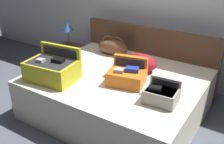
% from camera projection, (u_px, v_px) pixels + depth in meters
% --- Properties ---
extents(ground_plane, '(12.00, 12.00, 0.00)m').
position_uv_depth(ground_plane, '(100.00, 127.00, 3.16)').
color(ground_plane, '#4C515B').
extents(bed, '(2.02, 1.67, 0.53)m').
position_uv_depth(bed, '(117.00, 94.00, 3.35)').
color(bed, beige).
rests_on(bed, ground).
extents(headboard, '(2.06, 0.08, 0.93)m').
position_uv_depth(headboard, '(148.00, 58.00, 3.92)').
color(headboard, '#4C3323').
rests_on(headboard, ground).
extents(hard_case_large, '(0.61, 0.47, 0.38)m').
position_uv_depth(hard_case_large, '(52.00, 69.00, 3.09)').
color(hard_case_large, gold).
rests_on(hard_case_large, bed).
extents(hard_case_medium, '(0.47, 0.42, 0.28)m').
position_uv_depth(hard_case_medium, '(127.00, 75.00, 3.02)').
color(hard_case_medium, '#D16619').
rests_on(hard_case_medium, bed).
extents(hard_case_small, '(0.34, 0.29, 0.23)m').
position_uv_depth(hard_case_small, '(161.00, 94.00, 2.65)').
color(hard_case_small, gray).
rests_on(hard_case_small, bed).
extents(duffel_bag, '(0.49, 0.27, 0.28)m').
position_uv_depth(duffel_bag, '(113.00, 47.00, 3.83)').
color(duffel_bag, brown).
rests_on(duffel_bag, bed).
extents(pillow_near_headboard, '(0.46, 0.36, 0.21)m').
position_uv_depth(pillow_near_headboard, '(141.00, 62.00, 3.34)').
color(pillow_near_headboard, maroon).
rests_on(pillow_near_headboard, bed).
extents(nightstand, '(0.44, 0.40, 0.47)m').
position_uv_depth(nightstand, '(70.00, 60.00, 4.43)').
color(nightstand, '#4C3323').
rests_on(nightstand, ground).
extents(table_lamp, '(0.19, 0.19, 0.41)m').
position_uv_depth(table_lamp, '(68.00, 28.00, 4.19)').
color(table_lamp, '#3F3833').
rests_on(table_lamp, nightstand).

